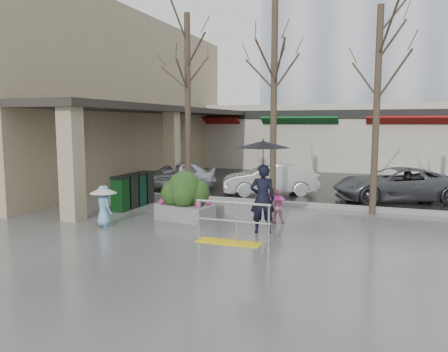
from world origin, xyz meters
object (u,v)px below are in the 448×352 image
Objects in this scene: tree_midwest at (274,53)px; car_b at (270,179)px; car_a at (174,175)px; child_pink at (277,204)px; planter at (185,197)px; car_c at (395,184)px; news_boxes at (134,190)px; woman at (263,177)px; handrail at (231,228)px; tree_west at (187,62)px; tree_mideast at (379,59)px; child_blue at (104,201)px.

tree_midwest reaches higher than car_b.
car_b is (4.36, -0.07, 0.00)m from car_a.
child_pink is 0.53× the size of planter.
news_boxes is at bearing -84.35° from car_c.
child_pink is at bearing -113.12° from woman.
planter is 0.50× the size of car_a.
news_boxes reaches higher than child_pink.
woman is 0.67× the size of car_a.
handrail is at bearing -88.09° from tree_midwest.
car_b reaches higher than news_boxes.
planter is at bearing -67.06° from tree_west.
car_a is 4.36m from car_b.
tree_midwest is at bearing -85.61° from child_pink.
tree_west reaches higher than handrail.
tree_mideast reaches higher than news_boxes.
car_b reaches higher than child_pink.
tree_west is at bearing 112.94° from planter.
child_pink is 4.97m from child_blue.
tree_west reaches higher than woman.
car_a is 0.82× the size of car_c.
tree_west reaches higher than car_c.
tree_mideast is 2.60× the size of woman.
car_c reaches higher than child_pink.
car_a is (-5.71, 6.18, -0.87)m from woman.
child_blue is at bearing 12.82° from child_pink.
planter is at bearing 138.22° from handrail.
tree_west is 6.23m from child_blue.
woman is (-2.69, -3.56, -3.36)m from tree_mideast.
tree_west is 2.72× the size of woman.
news_boxes is at bearing 154.04° from planter.
tree_west reaches higher than news_boxes.
child_pink is 0.47× the size of news_boxes.
tree_midwest is at bearing -6.84° from car_b.
tree_midwest is (-0.16, 4.80, 4.86)m from handrail.
car_c is (5.99, 5.64, -0.08)m from planter.
news_boxes is 4.30m from car_a.
car_c reaches higher than child_blue.
tree_midwest reaches higher than tree_mideast.
child_pink is 7.59m from car_a.
woman is 2.12× the size of child_blue.
tree_mideast is at bearing -146.37° from woman.
tree_midwest reaches higher than planter.
news_boxes is 0.57× the size of car_a.
woman is 1.19× the size of news_boxes.
car_b is at bearing -85.94° from child_pink.
tree_west is at bearing 14.23° from car_a.
handrail is 1.62× the size of child_blue.
child_blue is at bearing -130.74° from tree_midwest.
child_pink is at bearing -73.12° from tree_midwest.
handrail is at bearing 13.59° from car_a.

